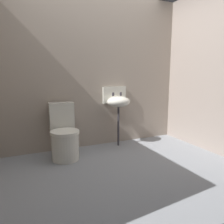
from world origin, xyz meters
The scene contains 5 objects.
ground_plane centered at (0.00, 0.00, -0.04)m, with size 3.54×2.50×0.08m, color gray.
wall_back centered at (0.00, 1.10, 1.24)m, with size 3.54×0.10×2.48m, color #A19283.
wall_right centered at (1.62, 0.10, 1.24)m, with size 0.10×2.30×2.48m, color gray.
toilet_near_wall centered at (-0.56, 0.70, 0.32)m, with size 0.43×0.61×0.78m.
sink centered at (0.39, 0.89, 0.75)m, with size 0.42×0.35×0.99m.
Camera 1 is at (-1.15, -2.30, 1.19)m, focal length 34.43 mm.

